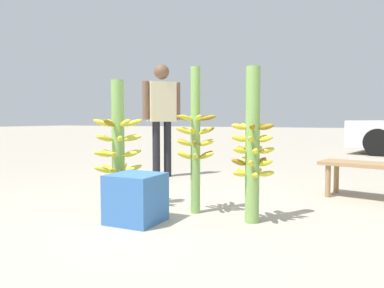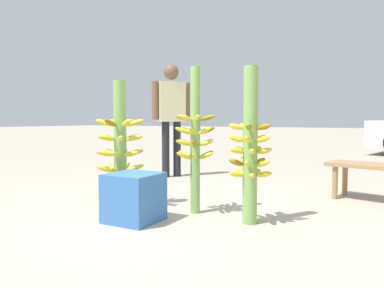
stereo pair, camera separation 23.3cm
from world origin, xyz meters
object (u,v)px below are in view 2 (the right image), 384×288
banana_stalk_left (120,145)px  banana_stalk_right (250,147)px  banana_stalk_center (195,139)px  vendor_person (171,110)px  produce_crate (134,197)px

banana_stalk_left → banana_stalk_right: bearing=3.5°
banana_stalk_center → vendor_person: 2.34m
banana_stalk_left → banana_stalk_center: bearing=12.6°
vendor_person → banana_stalk_left: bearing=-124.1°
banana_stalk_center → banana_stalk_right: bearing=-8.8°
banana_stalk_center → vendor_person: vendor_person is taller
banana_stalk_left → produce_crate: 0.70m
banana_stalk_left → produce_crate: bearing=-38.4°
banana_stalk_left → vendor_person: bearing=108.0°
banana_stalk_left → banana_stalk_right: (1.35, 0.08, 0.02)m
banana_stalk_center → vendor_person: (-1.42, 1.83, 0.34)m
banana_stalk_left → vendor_person: size_ratio=0.74×
banana_stalk_right → vendor_person: bearing=136.2°
banana_stalk_right → produce_crate: banana_stalk_right is taller
banana_stalk_right → vendor_person: vendor_person is taller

